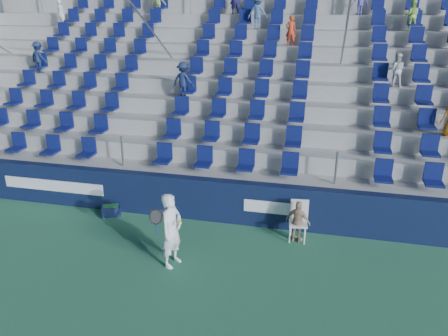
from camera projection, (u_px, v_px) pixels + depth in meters
The scene contains 7 objects.
ground at pixel (185, 288), 9.26m from camera, with size 70.00×70.00×0.00m, color #31734E.
sponsor_wall at pixel (220, 201), 11.90m from camera, with size 24.00×0.32×1.20m.
grandstand at pixel (252, 105), 15.99m from camera, with size 24.00×8.17×6.63m.
tennis_player at pixel (172, 230), 9.79m from camera, with size 0.69×0.73×1.76m.
line_judge_chair at pixel (299, 217), 11.00m from camera, with size 0.50×0.51×1.04m.
line_judge at pixel (298, 222), 10.87m from camera, with size 0.64×0.27×1.10m, color tan.
ball_bin at pixel (111, 210), 12.35m from camera, with size 0.62×0.53×0.30m.
Camera 1 is at (2.55, -7.34, 5.70)m, focal length 35.00 mm.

